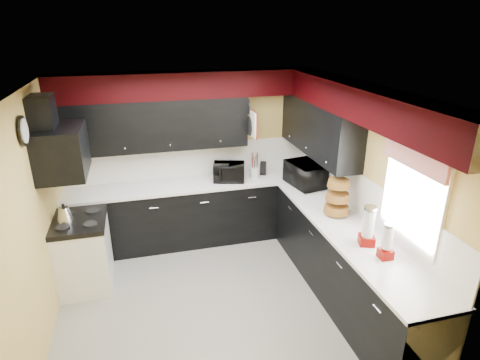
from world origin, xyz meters
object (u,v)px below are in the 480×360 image
Objects in this scene: kettle at (65,214)px; toaster_oven at (229,172)px; microwave at (306,174)px; knife_block at (263,169)px; utensil_crock at (255,172)px.

toaster_oven is at bearing 18.04° from kettle.
microwave is (1.01, -0.45, 0.03)m from toaster_oven.
microwave is at bearing -27.93° from knife_block.
microwave is 3.81× the size of utensil_crock.
microwave reaches higher than utensil_crock.
toaster_oven is 0.40m from utensil_crock.
utensil_crock is 0.80× the size of knife_block.
microwave reaches higher than kettle.
knife_block is at bearing 29.49° from microwave.
microwave is at bearing -37.96° from utensil_crock.
kettle is at bearing -145.95° from toaster_oven.
toaster_oven reaches higher than knife_block.
utensil_crock reaches higher than kettle.
knife_block is at bearing 24.73° from utensil_crock.
microwave is 0.78m from utensil_crock.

